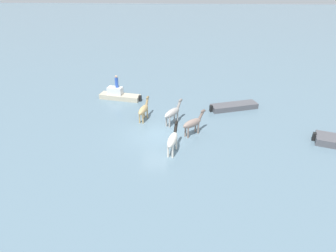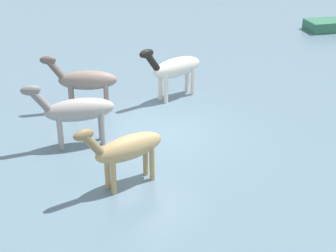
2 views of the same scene
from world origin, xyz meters
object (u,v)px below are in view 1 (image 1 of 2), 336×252
at_px(horse_rear_stallion, 193,123).
at_px(boat_motor_center, 234,107).
at_px(boat_tender_starboard, 119,96).
at_px(horse_dark_mare, 173,113).
at_px(horse_lead, 144,110).
at_px(horse_mid_herd, 173,139).
at_px(person_spotter_bow, 117,82).

distance_m(horse_rear_stallion, boat_motor_center, 6.29).
bearing_deg(boat_tender_starboard, horse_dark_mare, 148.82).
distance_m(horse_dark_mare, horse_lead, 2.49).
relative_size(horse_mid_herd, horse_dark_mare, 1.11).
bearing_deg(person_spotter_bow, boat_motor_center, 170.30).
relative_size(horse_mid_herd, horse_lead, 1.07).
height_order(horse_rear_stallion, horse_dark_mare, horse_dark_mare).
relative_size(horse_mid_herd, boat_tender_starboard, 0.57).
bearing_deg(horse_lead, horse_mid_herd, -138.03).
height_order(horse_mid_herd, horse_lead, horse_mid_herd).
relative_size(horse_mid_herd, person_spotter_bow, 2.03).
relative_size(horse_lead, person_spotter_bow, 1.89).
bearing_deg(horse_rear_stallion, boat_tender_starboard, 92.69).
relative_size(horse_rear_stallion, person_spotter_bow, 1.60).
distance_m(horse_mid_herd, boat_tender_starboard, 10.82).
xyz_separation_m(horse_mid_herd, boat_tender_starboard, (5.54, -9.27, -0.72)).
distance_m(horse_dark_mare, boat_tender_starboard, 7.41).
bearing_deg(boat_motor_center, boat_tender_starboard, 152.57).
xyz_separation_m(horse_mid_herd, horse_lead, (2.58, -4.82, -0.07)).
bearing_deg(horse_mid_herd, horse_lead, 39.62).
bearing_deg(horse_rear_stallion, boat_motor_center, 8.56).
height_order(horse_rear_stallion, person_spotter_bow, person_spotter_bow).
bearing_deg(horse_lead, boat_tender_starboard, 47.56).
relative_size(horse_dark_mare, horse_lead, 0.97).
relative_size(horse_mid_herd, boat_motor_center, 0.54).
bearing_deg(horse_rear_stallion, horse_lead, 107.10).
bearing_deg(horse_mid_herd, horse_dark_mare, 13.53).
bearing_deg(boat_tender_starboard, boat_motor_center, -177.66).
xyz_separation_m(boat_motor_center, person_spotter_bow, (10.98, -1.88, 1.55)).
height_order(horse_dark_mare, horse_lead, horse_dark_mare).
height_order(boat_tender_starboard, boat_motor_center, boat_tender_starboard).
bearing_deg(horse_dark_mare, boat_tender_starboard, 80.54).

